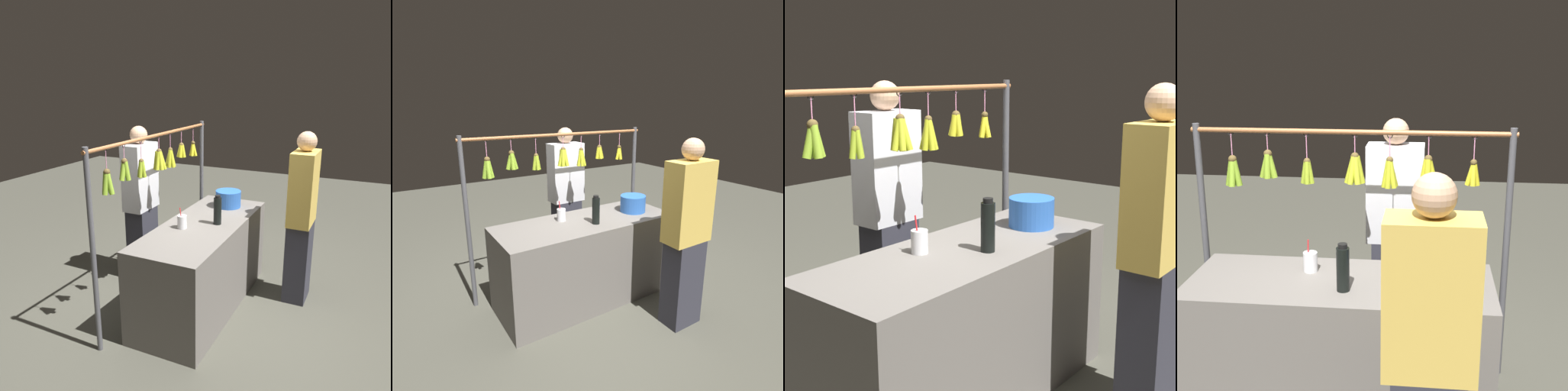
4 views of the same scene
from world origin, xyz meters
TOP-DOWN VIEW (x-y plane):
  - ground_plane at (0.00, 0.00)m, footprint 12.00×12.00m
  - market_counter at (0.00, 0.00)m, footprint 1.79×0.68m
  - display_rack at (0.04, -0.48)m, footprint 2.08×0.12m
  - water_bottle at (-0.04, 0.13)m, footprint 0.07×0.07m
  - blue_bucket at (-0.58, 0.03)m, footprint 0.27×0.27m
  - drink_cup at (0.20, -0.12)m, footprint 0.09×0.09m
  - vendor_person at (-0.27, -0.86)m, footprint 0.40×0.22m
  - customer_person at (-0.53, 0.81)m, footprint 0.40×0.22m

SIDE VIEW (x-z plane):
  - ground_plane at x=0.00m, z-range 0.00..0.00m
  - market_counter at x=0.00m, z-range 0.00..0.85m
  - vendor_person at x=-0.27m, z-range -0.01..1.69m
  - customer_person at x=-0.53m, z-range -0.01..1.69m
  - drink_cup at x=0.20m, z-range 0.82..1.01m
  - blue_bucket at x=-0.58m, z-range 0.85..1.03m
  - water_bottle at x=-0.04m, z-range 0.85..1.13m
  - display_rack at x=0.04m, z-range 0.38..2.07m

